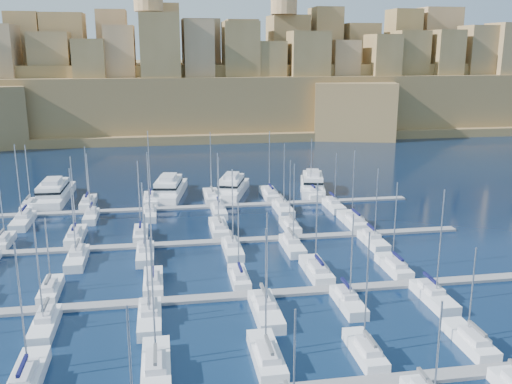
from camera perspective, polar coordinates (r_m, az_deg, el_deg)
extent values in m
plane|color=black|center=(87.50, -2.67, -7.21)|extent=(600.00, 600.00, 0.00)
cube|color=slate|center=(76.46, -1.57, -10.33)|extent=(84.00, 2.00, 0.40)
cube|color=slate|center=(96.75, -3.39, -4.95)|extent=(84.00, 2.00, 0.40)
cube|color=slate|center=(117.65, -4.55, -1.45)|extent=(84.00, 2.00, 0.40)
cube|color=white|center=(62.91, -21.85, -16.90)|extent=(2.86, 9.54, 1.68)
cube|color=silver|center=(61.52, -22.15, -16.40)|extent=(2.00, 4.29, 0.70)
cylinder|color=#9EA0A8|center=(59.99, -22.42, -10.61)|extent=(0.18, 0.18, 13.03)
cube|color=#0D0E3B|center=(60.61, -22.34, -15.77)|extent=(0.35, 3.81, 0.35)
cube|color=white|center=(61.41, -9.94, -16.82)|extent=(2.89, 9.63, 1.68)
cube|color=silver|center=(59.98, -9.99, -16.32)|extent=(2.02, 4.33, 0.70)
cylinder|color=#9EA0A8|center=(58.45, -10.25, -10.44)|extent=(0.18, 0.18, 12.89)
cube|color=#595B60|center=(59.03, -10.04, -15.68)|extent=(0.35, 3.85, 0.35)
cube|color=white|center=(62.11, 1.05, -16.20)|extent=(2.83, 9.44, 1.67)
cube|color=silver|center=(60.71, 1.23, -15.69)|extent=(1.98, 4.25, 0.70)
cylinder|color=#9EA0A8|center=(59.11, 1.00, -9.76)|extent=(0.18, 0.18, 13.19)
cube|color=#595B60|center=(59.79, 1.32, -15.04)|extent=(0.35, 3.78, 0.35)
cube|color=white|center=(64.17, 10.83, -15.43)|extent=(2.47, 8.24, 1.61)
cube|color=silver|center=(62.94, 11.15, -14.87)|extent=(1.73, 3.71, 0.70)
cylinder|color=#9EA0A8|center=(61.36, 11.01, -9.51)|extent=(0.18, 0.18, 12.51)
cube|color=#595B60|center=(62.10, 11.33, -14.21)|extent=(0.35, 3.30, 0.35)
cube|color=white|center=(69.16, 20.54, -13.82)|extent=(2.59, 8.65, 1.63)
cube|color=silver|center=(67.98, 20.99, -13.27)|extent=(1.82, 3.89, 0.70)
cylinder|color=#9EA0A8|center=(67.05, 20.79, -9.25)|extent=(0.18, 0.18, 10.00)
cube|color=#595B60|center=(67.19, 21.26, -12.63)|extent=(0.35, 3.46, 0.35)
cylinder|color=#9EA0A8|center=(47.78, -12.39, -17.37)|extent=(0.18, 0.18, 11.74)
cylinder|color=#9EA0A8|center=(49.66, 3.85, -16.88)|extent=(0.18, 0.18, 10.13)
cylinder|color=#9EA0A8|center=(53.88, 17.72, -15.10)|extent=(0.18, 0.18, 9.82)
cube|color=#595B60|center=(56.89, 16.66, -17.42)|extent=(0.35, 3.30, 0.35)
cube|color=white|center=(81.81, -19.81, -9.29)|extent=(2.42, 8.06, 1.60)
cube|color=silver|center=(80.64, -19.98, -8.76)|extent=(1.69, 3.63, 0.70)
cylinder|color=#9EA0A8|center=(80.25, -20.09, -5.61)|extent=(0.18, 0.18, 9.26)
cube|color=#595B60|center=(79.89, -20.09, -8.18)|extent=(0.35, 3.22, 0.35)
cube|color=white|center=(80.69, -10.23, -8.95)|extent=(2.62, 8.75, 1.64)
cube|color=silver|center=(79.43, -10.27, -8.42)|extent=(1.84, 3.94, 0.70)
cylinder|color=#9EA0A8|center=(78.62, -10.45, -4.10)|extent=(0.18, 0.18, 12.46)
cube|color=#0D0E3B|center=(78.63, -10.30, -7.84)|extent=(0.35, 3.50, 0.35)
cube|color=white|center=(80.92, -1.70, -8.66)|extent=(2.38, 7.95, 1.60)
cube|color=silver|center=(79.75, -1.63, -8.12)|extent=(1.67, 3.58, 0.70)
cylinder|color=#9EA0A8|center=(79.04, -1.78, -4.33)|extent=(0.18, 0.18, 11.04)
cube|color=#0D0E3B|center=(78.99, -1.59, -7.53)|extent=(0.35, 3.18, 0.35)
cube|color=white|center=(83.84, 6.04, -7.86)|extent=(2.90, 9.66, 1.68)
cube|color=silver|center=(82.53, 6.24, -7.35)|extent=(2.03, 4.35, 0.70)
cylinder|color=#9EA0A8|center=(81.94, 6.07, -3.27)|extent=(0.18, 0.18, 12.10)
cube|color=#0D0E3B|center=(81.72, 6.35, -6.78)|extent=(0.35, 3.86, 0.35)
cube|color=white|center=(87.17, 13.58, -7.33)|extent=(2.63, 8.77, 1.64)
cube|color=silver|center=(86.00, 13.86, -6.82)|extent=(1.84, 3.95, 0.70)
cylinder|color=#9EA0A8|center=(85.33, 13.74, -2.98)|extent=(0.18, 0.18, 11.96)
cube|color=#0D0E3B|center=(85.26, 14.01, -6.26)|extent=(0.35, 3.51, 0.35)
cube|color=white|center=(72.36, -20.35, -12.51)|extent=(2.60, 8.66, 1.63)
cube|color=silver|center=(72.62, -20.31, -11.38)|extent=(1.82, 3.90, 0.70)
cylinder|color=#9EA0A8|center=(69.13, -20.93, -7.33)|extent=(0.18, 0.18, 12.72)
cube|color=#595B60|center=(72.58, -20.32, -10.48)|extent=(0.35, 3.47, 0.35)
cube|color=white|center=(70.72, -10.57, -12.44)|extent=(2.76, 9.21, 1.66)
cube|color=silver|center=(71.03, -10.61, -11.26)|extent=(1.93, 4.14, 0.70)
cylinder|color=#9EA0A8|center=(67.44, -10.85, -7.25)|extent=(0.18, 0.18, 12.44)
cube|color=#595B60|center=(71.01, -10.64, -10.33)|extent=(0.35, 3.68, 0.35)
cube|color=white|center=(71.28, 0.99, -11.94)|extent=(3.01, 10.03, 1.70)
cube|color=silver|center=(71.65, 0.85, -10.73)|extent=(2.11, 4.52, 0.70)
cylinder|color=#9EA0A8|center=(68.07, 1.10, -6.94)|extent=(0.18, 0.18, 12.01)
cube|color=#595B60|center=(71.66, 0.78, -9.80)|extent=(0.35, 4.01, 0.35)
cube|color=white|center=(74.53, 9.23, -10.94)|extent=(2.53, 8.44, 1.62)
cube|color=silver|center=(74.77, 9.06, -9.87)|extent=(1.77, 3.80, 0.70)
cylinder|color=#9EA0A8|center=(71.69, 9.54, -6.46)|extent=(0.18, 0.18, 11.15)
cube|color=#0D0E3B|center=(74.72, 8.99, -9.01)|extent=(0.35, 3.37, 0.35)
cube|color=white|center=(78.40, 17.36, -10.11)|extent=(2.77, 9.22, 1.66)
cube|color=silver|center=(78.69, 17.12, -9.06)|extent=(1.94, 4.15, 0.70)
cylinder|color=#9EA0A8|center=(75.24, 17.95, -4.87)|extent=(0.18, 0.18, 13.78)
cube|color=#0D0E3B|center=(78.66, 17.03, -8.23)|extent=(0.35, 3.69, 0.35)
cube|color=white|center=(104.13, -23.83, -4.61)|extent=(2.25, 7.50, 1.58)
cube|color=silver|center=(103.10, -23.99, -4.15)|extent=(1.58, 3.38, 0.70)
cylinder|color=#9EA0A8|center=(102.83, -24.11, -1.40)|extent=(0.18, 0.18, 10.35)
cube|color=#595B60|center=(102.45, -24.10, -3.66)|extent=(0.35, 3.00, 0.35)
cube|color=white|center=(102.65, -17.55, -4.28)|extent=(2.79, 9.29, 1.66)
cube|color=silver|center=(101.42, -17.67, -3.81)|extent=(1.95, 4.18, 0.70)
cylinder|color=#9EA0A8|center=(101.08, -17.83, -0.24)|extent=(0.18, 0.18, 13.04)
cube|color=#0D0E3B|center=(100.67, -17.75, -3.32)|extent=(0.35, 3.71, 0.35)
cube|color=white|center=(101.04, -11.43, -4.19)|extent=(2.42, 8.06, 1.60)
cube|color=silver|center=(99.92, -11.48, -3.71)|extent=(1.69, 3.63, 0.70)
cylinder|color=#9EA0A8|center=(99.51, -11.62, -0.37)|extent=(0.18, 0.18, 12.11)
cube|color=#0D0E3B|center=(99.22, -11.51, -3.21)|extent=(0.35, 3.22, 0.35)
cube|color=white|center=(102.18, -3.73, -3.69)|extent=(2.92, 9.74, 1.69)
cube|color=silver|center=(100.89, -3.68, -3.22)|extent=(2.05, 4.38, 0.70)
cylinder|color=#9EA0A8|center=(100.65, -3.82, 0.32)|extent=(0.18, 0.18, 12.83)
cube|color=#595B60|center=(100.12, -3.66, -2.73)|extent=(0.35, 3.90, 0.35)
cube|color=white|center=(103.47, 3.42, -3.48)|extent=(2.47, 8.23, 1.61)
cube|color=silver|center=(102.36, 3.54, -3.00)|extent=(1.73, 3.70, 0.70)
cylinder|color=#9EA0A8|center=(102.06, 3.43, 0.07)|extent=(0.18, 0.18, 11.40)
cube|color=#595B60|center=(101.67, 3.60, -2.51)|extent=(0.35, 3.29, 0.35)
cube|color=white|center=(107.65, 9.64, -2.92)|extent=(3.07, 10.24, 1.71)
cube|color=silver|center=(106.37, 9.85, -2.46)|extent=(2.15, 4.61, 0.70)
cylinder|color=#9EA0A8|center=(106.26, 9.71, 0.81)|extent=(0.18, 0.18, 12.47)
cube|color=#0D0E3B|center=(105.62, 9.96, -2.00)|extent=(0.35, 4.09, 0.35)
cube|color=white|center=(91.89, -17.45, -6.46)|extent=(2.77, 9.23, 1.66)
cube|color=silver|center=(92.36, -17.43, -5.57)|extent=(1.94, 4.15, 0.70)
cylinder|color=#9EA0A8|center=(89.14, -17.85, -1.99)|extent=(0.18, 0.18, 13.51)
cube|color=#595B60|center=(92.45, -17.45, -4.86)|extent=(0.35, 3.69, 0.35)
cube|color=white|center=(91.10, -11.01, -6.23)|extent=(2.67, 8.92, 1.65)
cube|color=silver|center=(91.54, -11.03, -5.35)|extent=(1.87, 4.01, 0.70)
cylinder|color=#9EA0A8|center=(88.69, -11.21, -2.51)|extent=(0.18, 0.18, 10.97)
cube|color=#0D0E3B|center=(91.62, -11.06, -4.63)|extent=(0.35, 3.57, 0.35)
cube|color=white|center=(91.62, -2.36, -5.84)|extent=(2.69, 8.97, 1.65)
cube|color=silver|center=(92.06, -2.43, -4.97)|extent=(1.88, 4.04, 0.70)
cylinder|color=#9EA0A8|center=(89.00, -2.37, -1.66)|extent=(0.18, 0.18, 12.52)
cube|color=#595B60|center=(92.14, -2.48, -4.26)|extent=(0.35, 3.59, 0.35)
cube|color=white|center=(93.25, 3.66, -5.50)|extent=(2.70, 8.99, 1.65)
cube|color=silver|center=(93.68, 3.55, -4.64)|extent=(1.89, 4.05, 0.70)
cylinder|color=#9EA0A8|center=(90.60, 3.80, -1.22)|extent=(0.18, 0.18, 13.03)
cube|color=#595B60|center=(93.76, 3.50, -3.94)|extent=(0.35, 3.60, 0.35)
cube|color=white|center=(97.28, 11.65, -4.92)|extent=(2.65, 8.82, 1.64)
cube|color=silver|center=(97.69, 11.50, -4.11)|extent=(1.85, 3.97, 0.70)
cylinder|color=#9EA0A8|center=(94.92, 11.95, -1.17)|extent=(0.18, 0.18, 11.82)
cube|color=#0D0E3B|center=(97.76, 11.44, -3.45)|extent=(0.35, 3.53, 0.35)
cube|color=white|center=(125.22, -21.63, -1.32)|extent=(2.56, 8.52, 1.63)
cube|color=silver|center=(124.12, -21.76, -0.91)|extent=(1.79, 3.84, 0.70)
cylinder|color=#9EA0A8|center=(124.11, -21.87, 1.71)|extent=(0.18, 0.18, 11.78)
cube|color=#595B60|center=(123.47, -21.84, -0.49)|extent=(0.35, 3.41, 0.35)
cube|color=white|center=(123.58, -16.42, -1.08)|extent=(2.76, 9.21, 1.66)
cube|color=silver|center=(122.40, -16.51, -0.66)|extent=(1.93, 4.14, 0.70)
cylinder|color=#9EA0A8|center=(122.56, -16.60, 1.84)|extent=(0.18, 0.18, 11.00)
cube|color=#0D0E3B|center=(121.70, -16.57, -0.23)|extent=(0.35, 3.68, 0.35)
cube|color=white|center=(122.86, -10.49, -0.81)|extent=(2.91, 9.70, 1.69)
cube|color=silver|center=(121.62, -10.52, -0.38)|extent=(2.04, 4.37, 0.70)
cylinder|color=#9EA0A8|center=(121.57, -10.65, 2.80)|extent=(0.18, 0.18, 13.88)
cube|color=#0D0E3B|center=(120.89, -10.54, 0.04)|extent=(0.35, 3.88, 0.35)
cube|color=white|center=(123.57, -4.46, -0.51)|extent=(3.12, 10.38, 1.72)
cube|color=silver|center=(122.27, -4.43, -0.08)|extent=(2.18, 4.67, 0.70)
cylinder|color=#9EA0A8|center=(122.39, -4.55, 2.94)|extent=(0.18, 0.18, 13.24)
cube|color=#595B60|center=(121.51, -4.42, 0.34)|extent=(0.35, 4.15, 0.35)
cube|color=white|center=(125.25, 1.37, -0.27)|extent=(3.10, 10.33, 1.72)
cube|color=silver|center=(123.97, 1.46, 0.15)|extent=(2.17, 4.65, 0.70)
cylinder|color=#9EA0A8|center=(124.09, 1.34, 3.11)|extent=(0.18, 0.18, 13.13)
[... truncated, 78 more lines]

